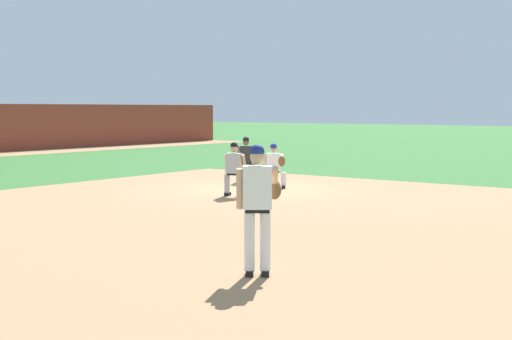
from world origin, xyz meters
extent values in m
plane|color=#336B2D|center=(0.00, 0.00, 0.00)|extent=(160.00, 160.00, 0.00)
cube|color=#A87F56|center=(-4.30, -3.23, 0.00)|extent=(18.00, 18.00, 0.01)
cube|color=white|center=(0.00, 0.00, 0.04)|extent=(0.38, 0.38, 0.09)
sphere|color=white|center=(-2.65, -2.28, 0.04)|extent=(0.07, 0.07, 0.07)
cube|color=black|center=(-8.64, -6.36, 0.04)|extent=(0.27, 0.24, 0.09)
cylinder|color=white|center=(-8.67, -6.38, 0.50)|extent=(0.15, 0.15, 0.84)
cube|color=black|center=(-8.50, -6.53, 0.04)|extent=(0.27, 0.24, 0.09)
cylinder|color=white|center=(-8.54, -6.56, 0.50)|extent=(0.15, 0.15, 0.84)
cube|color=black|center=(-8.60, -6.47, 0.94)|extent=(0.36, 0.39, 0.06)
cube|color=white|center=(-8.60, -6.47, 1.26)|extent=(0.43, 0.46, 0.60)
sphere|color=tan|center=(-8.59, -6.46, 1.69)|extent=(0.21, 0.21, 0.21)
sphere|color=navy|center=(-8.59, -6.46, 1.76)|extent=(0.20, 0.20, 0.20)
cube|color=navy|center=(-8.51, -6.40, 1.74)|extent=(0.19, 0.20, 0.02)
cylinder|color=tan|center=(-8.69, -6.23, 1.23)|extent=(0.21, 0.19, 0.59)
cylinder|color=tan|center=(-8.21, -6.49, 1.35)|extent=(0.48, 0.39, 0.41)
ellipsoid|color=brown|center=(-8.15, -6.44, 1.19)|extent=(0.36, 0.34, 0.34)
cube|color=black|center=(0.72, -0.53, 0.04)|extent=(0.28, 0.24, 0.09)
cylinder|color=white|center=(0.75, -0.51, 0.28)|extent=(0.15, 0.15, 0.40)
cube|color=black|center=(0.38, -0.04, 0.04)|extent=(0.28, 0.24, 0.09)
cylinder|color=white|center=(0.41, -0.01, 0.28)|extent=(0.15, 0.15, 0.40)
cube|color=black|center=(0.58, -0.26, 0.50)|extent=(0.36, 0.39, 0.06)
cube|color=white|center=(0.58, -0.26, 0.78)|extent=(0.42, 0.47, 0.52)
sphere|color=tan|center=(0.57, -0.27, 1.17)|extent=(0.21, 0.21, 0.21)
sphere|color=navy|center=(0.57, -0.27, 1.24)|extent=(0.20, 0.20, 0.20)
cube|color=navy|center=(0.49, -0.32, 1.22)|extent=(0.19, 0.20, 0.02)
cylinder|color=tan|center=(0.38, -0.70, 0.92)|extent=(0.53, 0.40, 0.24)
cylinder|color=tan|center=(0.36, -0.11, 0.72)|extent=(0.25, 0.21, 0.58)
ellipsoid|color=brown|center=(0.20, -0.82, 0.85)|extent=(0.29, 0.29, 0.35)
cube|color=black|center=(-1.62, -0.30, 0.04)|extent=(0.28, 0.18, 0.09)
cylinder|color=#B2B2B7|center=(-1.66, -0.31, 0.33)|extent=(0.15, 0.15, 0.50)
cube|color=black|center=(-1.50, -0.68, 0.04)|extent=(0.28, 0.18, 0.09)
cylinder|color=#B2B2B7|center=(-1.54, -0.69, 0.33)|extent=(0.15, 0.15, 0.50)
cube|color=black|center=(-1.60, -0.50, 0.60)|extent=(0.29, 0.38, 0.06)
cube|color=#B2B2B7|center=(-1.60, -0.50, 0.89)|extent=(0.35, 0.45, 0.54)
sphere|color=tan|center=(-1.58, -0.50, 1.29)|extent=(0.21, 0.21, 0.21)
sphere|color=black|center=(-1.58, -0.50, 1.36)|extent=(0.20, 0.20, 0.20)
cube|color=black|center=(-1.49, -0.47, 1.34)|extent=(0.16, 0.20, 0.02)
cylinder|color=tan|center=(-1.53, -0.22, 0.86)|extent=(0.34, 0.18, 0.56)
cylinder|color=tan|center=(-1.38, -0.70, 0.86)|extent=(0.34, 0.18, 0.56)
cube|color=black|center=(1.67, 1.33, 0.04)|extent=(0.27, 0.25, 0.09)
cylinder|color=#515154|center=(1.70, 1.36, 0.33)|extent=(0.15, 0.15, 0.50)
cube|color=black|center=(1.42, 1.65, 0.04)|extent=(0.27, 0.25, 0.09)
cylinder|color=#515154|center=(1.45, 1.67, 0.33)|extent=(0.15, 0.15, 0.50)
cube|color=black|center=(1.57, 1.51, 0.60)|extent=(0.37, 0.39, 0.06)
cube|color=#232326|center=(1.57, 1.51, 0.89)|extent=(0.44, 0.46, 0.54)
sphere|color=brown|center=(1.56, 1.50, 1.29)|extent=(0.21, 0.21, 0.21)
sphere|color=black|center=(1.56, 1.50, 1.36)|extent=(0.20, 0.20, 0.20)
cube|color=black|center=(1.49, 1.45, 1.34)|extent=(0.19, 0.20, 0.02)
cylinder|color=brown|center=(1.61, 1.23, 0.86)|extent=(0.31, 0.27, 0.56)
cylinder|color=brown|center=(1.30, 1.62, 0.86)|extent=(0.31, 0.27, 0.56)
camera|label=1|loc=(-16.52, -12.33, 2.36)|focal=50.00mm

